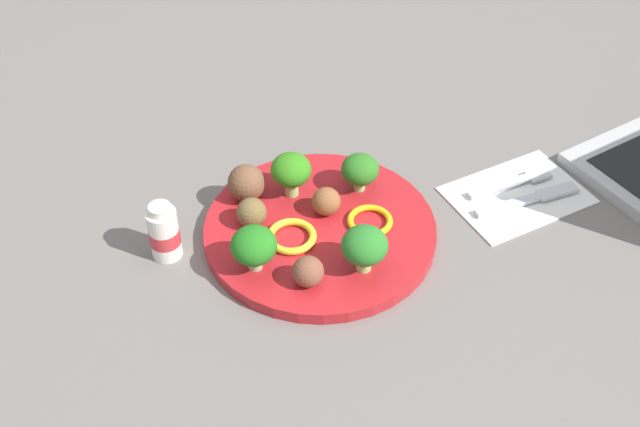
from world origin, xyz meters
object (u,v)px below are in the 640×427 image
Objects in this scene: napkin at (517,195)px; meatball_back_right at (326,201)px; pepper_ring_back_right at (292,236)px; broccoli_floret_back_left at (291,171)px; fork at (514,182)px; yogurt_bottle at (164,233)px; plate at (320,231)px; broccoli_floret_far_rim at (254,246)px; broccoli_floret_back_right at (365,246)px; meatball_front_left at (308,271)px; meatball_near_rim at (246,183)px; knife at (532,198)px; broccoli_floret_mid_left at (360,170)px; pepper_ring_mid_right at (370,221)px; meatball_back_left at (252,213)px.

meatball_back_right is at bearing 167.12° from napkin.
broccoli_floret_back_left is at bearing 67.45° from pepper_ring_back_right.
broccoli_floret_back_left reaches higher than pepper_ring_back_right.
fork is (0.31, -0.01, -0.01)m from pepper_ring_back_right.
plate is at bearing -14.26° from yogurt_bottle.
broccoli_floret_far_rim is at bearing -155.22° from meatball_back_right.
broccoli_floret_far_rim is 0.07m from pepper_ring_back_right.
meatball_front_left is at bearing 175.28° from broccoli_floret_back_right.
meatball_front_left is 0.60× the size of pepper_ring_back_right.
meatball_near_rim reaches higher than knife.
plate is 0.10m from meatball_front_left.
broccoli_floret_back_right is at bearing -25.02° from broccoli_floret_far_rim.
meatball_back_right is at bearing -157.70° from broccoli_floret_mid_left.
meatball_back_right is 0.06m from pepper_ring_mid_right.
broccoli_floret_far_rim reaches higher than broccoli_floret_mid_left.
napkin is (0.33, -0.07, -0.03)m from meatball_back_left.
meatball_front_left reaches higher than knife.
broccoli_floret_far_rim reaches higher than pepper_ring_mid_right.
meatball_front_left is at bearing -124.12° from meatball_back_right.
fork is at bearing -3.98° from plate.
napkin is 1.42× the size of fork.
broccoli_floret_mid_left is 0.91× the size of broccoli_floret_far_rim.
yogurt_bottle is (-0.10, 0.01, -0.00)m from meatball_back_left.
yogurt_bottle is at bearing 164.38° from pepper_ring_mid_right.
pepper_ring_back_right reaches higher than plate.
plate reaches higher than knife.
meatball_back_left is (0.02, 0.07, -0.02)m from broccoli_floret_far_rim.
pepper_ring_back_right is 0.50× the size of fork.
pepper_ring_mid_right is at bearing -19.77° from plate.
meatball_back_left reaches higher than knife.
broccoli_floret_far_rim is (-0.11, 0.05, -0.00)m from broccoli_floret_back_right.
broccoli_floret_far_rim is 0.15m from pepper_ring_mid_right.
plate is 6.01× the size of meatball_near_rim.
broccoli_floret_back_left is 0.29m from fork.
fork reaches higher than napkin.
meatball_front_left is at bearing -151.21° from pepper_ring_mid_right.
broccoli_floret_far_rim is (-0.17, -0.07, 0.00)m from broccoli_floret_mid_left.
broccoli_floret_back_left is 1.02× the size of broccoli_floret_back_right.
meatball_back_right is at bearing 24.78° from broccoli_floret_far_rim.
broccoli_floret_back_right is 0.25m from napkin.
broccoli_floret_far_rim is 0.38× the size of knife.
broccoli_floret_far_rim is 0.12m from meatball_back_right.
pepper_ring_back_right is at bearing 172.30° from pepper_ring_mid_right.
meatball_front_left is 0.18m from yogurt_bottle.
broccoli_floret_back_left reaches higher than broccoli_floret_mid_left.
napkin is at bearing -22.82° from broccoli_floret_mid_left.
napkin is at bearing -0.67° from broccoli_floret_far_rim.
broccoli_floret_far_rim is at bearing -130.62° from broccoli_floret_back_left.
broccoli_floret_back_left is at bearing -17.22° from meatball_near_rim.
pepper_ring_mid_right is 0.33× the size of napkin.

